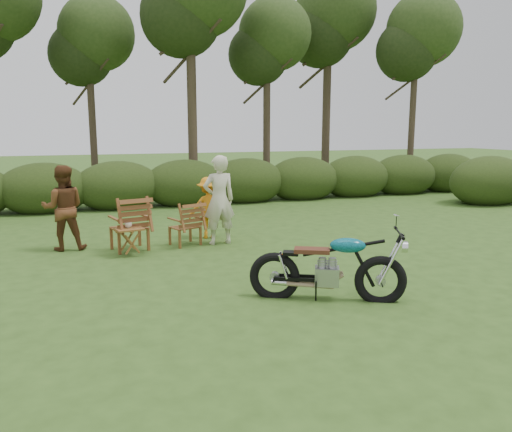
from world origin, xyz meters
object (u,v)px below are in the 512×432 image
object	(u,v)px
adult_a	(220,244)
cup	(128,225)
lawn_chair_left	(130,250)
side_table	(130,242)
adult_b	(66,249)
child	(209,238)
lawn_chair_right	(185,245)
motorcycle	(326,299)

from	to	relation	value
adult_a	cup	bearing A→B (deg)	6.56
lawn_chair_left	side_table	distance (m)	0.51
cup	adult_b	xyz separation A→B (m)	(-1.12, 0.85, -0.57)
side_table	cup	xyz separation A→B (m)	(-0.01, 0.05, 0.31)
lawn_chair_left	child	size ratio (longest dim) A/B	0.80
lawn_chair_left	cup	xyz separation A→B (m)	(-0.05, -0.39, 0.57)
adult_b	adult_a	bearing A→B (deg)	173.61
lawn_chair_left	adult_b	distance (m)	1.26
adult_a	lawn_chair_left	bearing A→B (deg)	-5.66
lawn_chair_right	cup	size ratio (longest dim) A/B	6.68
motorcycle	child	xyz separation A→B (m)	(-0.54, 4.34, 0.00)
motorcycle	lawn_chair_right	xyz separation A→B (m)	(-1.17, 3.86, 0.00)
cup	child	bearing A→B (deg)	27.40
adult_b	child	distance (m)	2.90
lawn_chair_left	adult_a	bearing A→B (deg)	164.29
lawn_chair_right	adult_a	distance (m)	0.70
lawn_chair_right	adult_b	xyz separation A→B (m)	(-2.27, 0.41, 0.00)
child	side_table	bearing A→B (deg)	38.24
motorcycle	lawn_chair_left	xyz separation A→B (m)	(-2.26, 3.82, 0.00)
lawn_chair_right	adult_b	world-z (taller)	adult_b
side_table	cup	size ratio (longest dim) A/B	3.91
lawn_chair_right	adult_a	world-z (taller)	adult_a
cup	motorcycle	bearing A→B (deg)	-55.90
motorcycle	child	distance (m)	4.38
cup	adult_a	world-z (taller)	adult_a
lawn_chair_right	lawn_chair_left	size ratio (longest dim) A/B	0.84
motorcycle	adult_b	bearing A→B (deg)	156.18
side_table	adult_b	bearing A→B (deg)	141.66
side_table	child	world-z (taller)	child
cup	child	xyz separation A→B (m)	(1.78, 0.92, -0.57)
lawn_chair_left	adult_a	world-z (taller)	adult_a
side_table	motorcycle	bearing A→B (deg)	-55.64
lawn_chair_right	motorcycle	bearing A→B (deg)	88.75
cup	adult_b	world-z (taller)	adult_b
lawn_chair_right	adult_a	size ratio (longest dim) A/B	0.49
lawn_chair_left	child	xyz separation A→B (m)	(1.72, 0.53, 0.00)
lawn_chair_left	adult_b	xyz separation A→B (m)	(-1.18, 0.45, 0.00)
lawn_chair_left	cup	size ratio (longest dim) A/B	7.94
child	lawn_chair_left	bearing A→B (deg)	26.54
motorcycle	adult_a	distance (m)	3.77
lawn_chair_left	cup	bearing A→B (deg)	69.08
lawn_chair_right	cup	distance (m)	1.36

